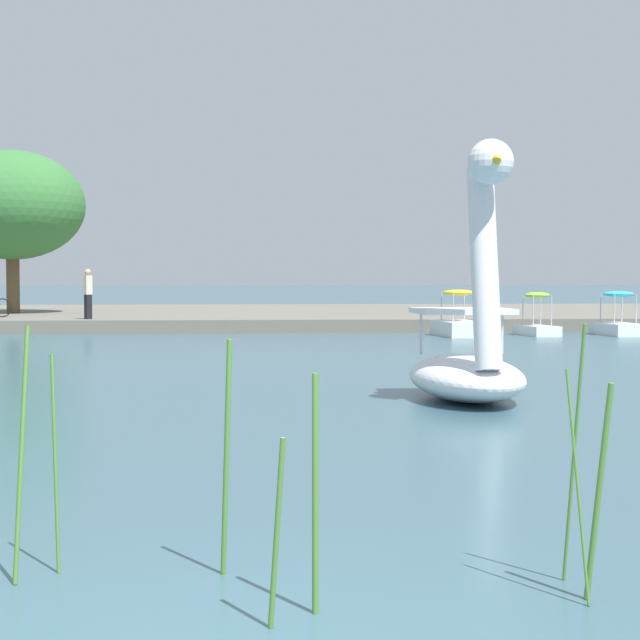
{
  "coord_description": "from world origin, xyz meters",
  "views": [
    {
      "loc": [
        0.18,
        -4.52,
        1.82
      ],
      "look_at": [
        1.86,
        18.42,
        0.85
      ],
      "focal_mm": 55.48,
      "sensor_mm": 36.0,
      "label": 1
    }
  ],
  "objects": [
    {
      "name": "swan_boat",
      "position": [
        3.45,
        9.87,
        0.74
      ],
      "size": [
        1.69,
        3.36,
        3.72
      ],
      "color": "white",
      "rests_on": "ground_plane"
    },
    {
      "name": "tree_sapling_by_fence",
      "position": [
        -9.09,
        35.38,
        4.71
      ],
      "size": [
        8.06,
        8.05,
        6.43
      ],
      "color": "brown",
      "rests_on": "shore_bank_far"
    },
    {
      "name": "shore_bank_far",
      "position": [
        0.0,
        38.37,
        0.22
      ],
      "size": [
        121.33,
        20.17,
        0.45
      ],
      "primitive_type": "cube",
      "color": "#6B665B",
      "rests_on": "ground_plane"
    },
    {
      "name": "pedal_boat_lime",
      "position": [
        9.41,
        26.43,
        0.42
      ],
      "size": [
        1.18,
        1.85,
        1.39
      ],
      "color": "white",
      "rests_on": "ground_plane"
    },
    {
      "name": "pedal_boat_cyan",
      "position": [
        12.07,
        26.42,
        0.43
      ],
      "size": [
        1.26,
        2.16,
        1.43
      ],
      "color": "white",
      "rests_on": "ground_plane"
    },
    {
      "name": "person_on_path",
      "position": [
        -5.23,
        29.5,
        1.34
      ],
      "size": [
        0.31,
        0.31,
        1.7
      ],
      "color": "black",
      "rests_on": "shore_bank_far"
    },
    {
      "name": "reed_clump_foreground",
      "position": [
        0.51,
        1.07,
        0.68
      ],
      "size": [
        3.42,
        1.17,
        1.56
      ],
      "color": "#4C7F33",
      "rests_on": "ground_plane"
    },
    {
      "name": "pedal_boat_yellow",
      "position": [
        6.84,
        26.29,
        0.43
      ],
      "size": [
        1.47,
        2.49,
        1.48
      ],
      "color": "white",
      "rests_on": "ground_plane"
    }
  ]
}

